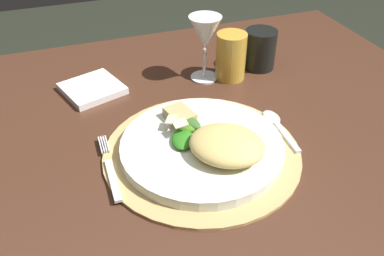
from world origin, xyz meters
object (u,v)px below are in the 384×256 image
dark_tumbler (260,49)px  wine_glass (205,35)px  spoon (276,123)px  dining_table (189,192)px  fork (110,170)px  dinner_plate (202,147)px  napkin (92,89)px  amber_tumbler (231,56)px

dark_tumbler → wine_glass: bearing=-177.3°
spoon → wine_glass: 0.24m
dining_table → fork: bearing=-163.6°
dining_table → wine_glass: size_ratio=8.17×
spoon → dining_table: bearing=172.7°
dining_table → wine_glass: 0.33m
dining_table → dinner_plate: bearing=-81.4°
napkin → amber_tumbler: size_ratio=1.09×
dinner_plate → spoon: dinner_plate is taller
napkin → wine_glass: bearing=-6.1°
dining_table → napkin: bearing=121.9°
fork → wine_glass: 0.36m
dinner_plate → wine_glass: size_ratio=1.95×
dinner_plate → dark_tumbler: size_ratio=3.10×
fork → napkin: 0.27m
fork → spoon: spoon is taller
dining_table → spoon: spoon is taller
dinner_plate → spoon: size_ratio=2.15×
amber_tumbler → dark_tumbler: size_ratio=1.15×
dining_table → spoon: 0.22m
napkin → dark_tumbler: 0.38m
dinner_plate → wine_glass: (0.10, 0.24, 0.09)m
amber_tumbler → dark_tumbler: amber_tumbler is taller
spoon → napkin: bearing=141.3°
napkin → dark_tumbler: (0.38, -0.02, 0.04)m
spoon → napkin: (-0.30, 0.24, -0.00)m
napkin → dark_tumbler: dark_tumbler is taller
dinner_plate → napkin: dinner_plate is taller
dining_table → wine_glass: bearing=61.8°
dinner_plate → amber_tumbler: 0.28m
dining_table → amber_tumbler: 0.31m
wine_glass → amber_tumbler: (0.06, -0.02, -0.05)m
napkin → dark_tumbler: size_ratio=1.25×
spoon → napkin: 0.39m
spoon → wine_glass: bearing=105.6°
fork → dark_tumbler: 0.47m
dinner_plate → amber_tumbler: amber_tumbler is taller
amber_tumbler → dark_tumbler: (0.08, 0.02, -0.01)m
amber_tumbler → dark_tumbler: 0.09m
dinner_plate → amber_tumbler: bearing=56.0°
dark_tumbler → spoon: bearing=-109.1°
napkin → fork: bearing=-92.4°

